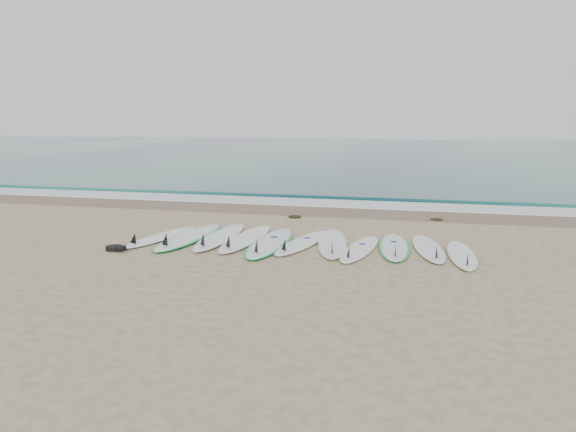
% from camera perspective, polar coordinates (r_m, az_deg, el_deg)
% --- Properties ---
extents(ground, '(120.00, 120.00, 0.00)m').
position_cam_1_polar(ground, '(11.07, 1.50, -2.97)').
color(ground, tan).
extents(ocean, '(120.00, 55.00, 0.03)m').
position_cam_1_polar(ocean, '(43.15, 11.36, 6.37)').
color(ocean, '#205A57').
rests_on(ocean, ground).
extents(wet_sand_band, '(120.00, 1.80, 0.01)m').
position_cam_1_polar(wet_sand_band, '(15.02, 5.04, 0.41)').
color(wet_sand_band, '#74604D').
rests_on(wet_sand_band, ground).
extents(foam_band, '(120.00, 1.40, 0.04)m').
position_cam_1_polar(foam_band, '(16.38, 5.86, 1.23)').
color(foam_band, silver).
rests_on(foam_band, ground).
extents(wave_crest, '(120.00, 1.00, 0.10)m').
position_cam_1_polar(wave_crest, '(17.84, 6.59, 2.02)').
color(wave_crest, '#205A57').
rests_on(wave_crest, ground).
extents(surfboard_0, '(0.86, 2.43, 0.30)m').
position_cam_1_polar(surfboard_0, '(11.88, -12.93, -2.08)').
color(surfboard_0, white).
rests_on(surfboard_0, ground).
extents(surfboard_1, '(0.73, 2.88, 0.36)m').
position_cam_1_polar(surfboard_1, '(11.75, -10.05, -2.10)').
color(surfboard_1, white).
rests_on(surfboard_1, ground).
extents(surfboard_2, '(0.74, 2.88, 0.36)m').
position_cam_1_polar(surfboard_2, '(11.64, -7.00, -2.09)').
color(surfboard_2, white).
rests_on(surfboard_2, ground).
extents(surfboard_3, '(0.59, 2.81, 0.36)m').
position_cam_1_polar(surfboard_3, '(11.42, -4.38, -2.28)').
color(surfboard_3, white).
rests_on(surfboard_3, ground).
extents(surfboard_4, '(0.81, 2.90, 0.36)m').
position_cam_1_polar(surfboard_4, '(11.05, -1.84, -2.70)').
color(surfboard_4, white).
rests_on(surfboard_4, ground).
extents(surfboard_5, '(0.90, 2.57, 0.32)m').
position_cam_1_polar(surfboard_5, '(11.05, 1.41, -2.70)').
color(surfboard_5, white).
rests_on(surfboard_5, ground).
extents(surfboard_6, '(1.01, 2.78, 0.35)m').
position_cam_1_polar(surfboard_6, '(11.01, 4.55, -2.74)').
color(surfboard_6, white).
rests_on(surfboard_6, ground).
extents(surfboard_7, '(0.73, 2.41, 0.30)m').
position_cam_1_polar(surfboard_7, '(10.61, 7.24, -3.32)').
color(surfboard_7, white).
rests_on(surfboard_7, ground).
extents(surfboard_8, '(0.81, 2.49, 0.31)m').
position_cam_1_polar(surfboard_8, '(10.92, 10.74, -3.07)').
color(surfboard_8, white).
rests_on(surfboard_8, ground).
extents(surfboard_9, '(0.90, 2.46, 0.31)m').
position_cam_1_polar(surfboard_9, '(10.89, 14.10, -3.20)').
color(surfboard_9, silver).
rests_on(surfboard_9, ground).
extents(surfboard_10, '(0.62, 2.33, 0.29)m').
position_cam_1_polar(surfboard_10, '(10.54, 17.25, -3.78)').
color(surfboard_10, white).
rests_on(surfboard_10, ground).
extents(seaweed_near, '(0.34, 0.26, 0.07)m').
position_cam_1_polar(seaweed_near, '(14.11, 0.69, -0.05)').
color(seaweed_near, black).
rests_on(seaweed_near, ground).
extents(seaweed_far, '(0.31, 0.24, 0.06)m').
position_cam_1_polar(seaweed_far, '(14.20, 14.89, -0.33)').
color(seaweed_far, black).
rests_on(seaweed_far, ground).
extents(leash_coil, '(0.46, 0.36, 0.11)m').
position_cam_1_polar(leash_coil, '(11.09, -17.10, -3.12)').
color(leash_coil, black).
rests_on(leash_coil, ground).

